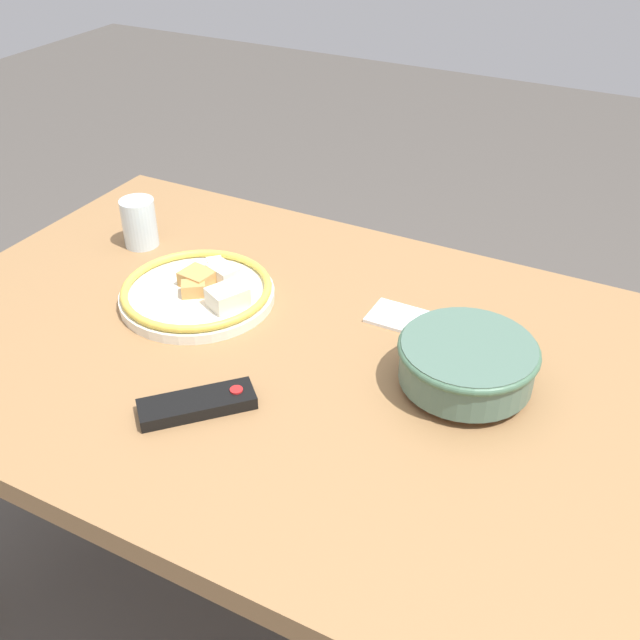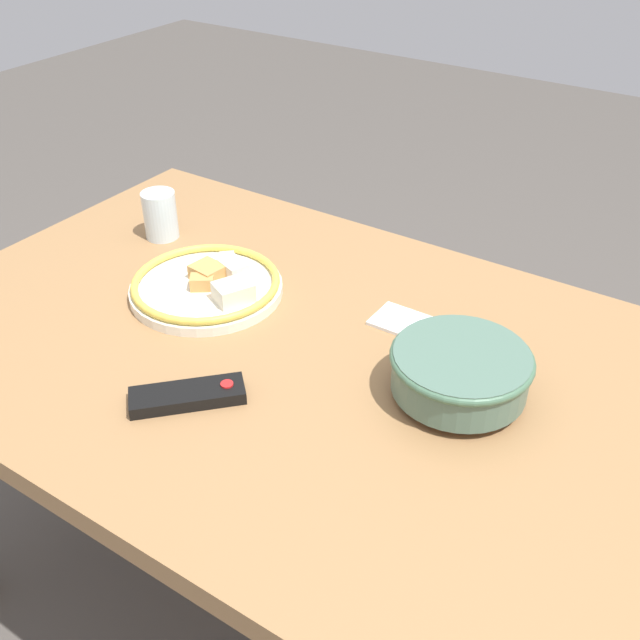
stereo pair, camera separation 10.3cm
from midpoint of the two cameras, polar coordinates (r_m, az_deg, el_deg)
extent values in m
plane|color=#4C4742|center=(1.73, -1.71, -21.78)|extent=(8.00, 8.00, 0.00)
cube|color=olive|center=(1.22, -2.25, -3.56)|extent=(1.45, 0.88, 0.04)
cylinder|color=olive|center=(1.99, -13.30, -0.31)|extent=(0.06, 0.06, 0.66)
cylinder|color=#4C6B5B|center=(1.15, 8.43, -4.81)|extent=(0.09, 0.09, 0.01)
cylinder|color=#4C6B5B|center=(1.13, 8.59, -3.26)|extent=(0.20, 0.20, 0.06)
cylinder|color=#9E4C1E|center=(1.13, 8.57, -3.45)|extent=(0.18, 0.18, 0.05)
torus|color=#42664C|center=(1.12, 8.70, -2.28)|extent=(0.21, 0.21, 0.01)
cylinder|color=silver|center=(1.37, -11.46, 1.76)|extent=(0.28, 0.28, 0.02)
torus|color=gold|center=(1.36, -11.54, 2.33)|extent=(0.27, 0.27, 0.01)
cube|color=silver|center=(1.38, -9.52, 3.47)|extent=(0.06, 0.05, 0.03)
cube|color=silver|center=(1.41, -10.03, 3.94)|extent=(0.05, 0.05, 0.02)
cube|color=silver|center=(1.30, -9.30, 1.69)|extent=(0.07, 0.08, 0.03)
cube|color=tan|center=(1.37, -11.44, 3.07)|extent=(0.06, 0.06, 0.03)
cube|color=tan|center=(1.37, -9.50, 3.01)|extent=(0.04, 0.03, 0.01)
cube|color=tan|center=(1.35, -11.78, 2.29)|extent=(0.05, 0.05, 0.02)
cube|color=black|center=(1.12, -11.97, -6.37)|extent=(0.16, 0.16, 0.02)
cylinder|color=red|center=(1.12, -9.03, -5.36)|extent=(0.02, 0.02, 0.00)
cylinder|color=silver|center=(1.55, -15.47, 7.11)|extent=(0.07, 0.07, 0.10)
cube|color=white|center=(1.29, 3.96, 0.11)|extent=(0.11, 0.08, 0.01)
camera|label=1|loc=(0.05, -92.41, -1.65)|focal=42.00mm
camera|label=2|loc=(0.05, 87.59, 1.65)|focal=42.00mm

